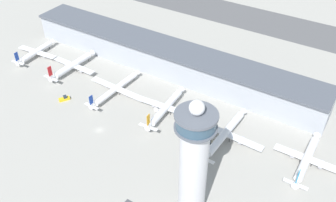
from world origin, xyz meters
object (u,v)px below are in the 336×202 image
object	(u,v)px
airplane_gate_echo	(225,134)
service_truck_fuel	(209,143)
airplane_gate_bravo	(73,65)
control_tower	(194,161)
service_truck_catering	(64,99)
airplane_gate_foxtrot	(307,159)
airplane_gate_alpha	(36,52)
airplane_gate_delta	(166,107)
airplane_gate_charlie	(116,89)
service_truck_water	(159,108)

from	to	relation	value
airplane_gate_echo	service_truck_fuel	bearing A→B (deg)	-126.82
airplane_gate_bravo	service_truck_fuel	xyz separation A→B (m)	(109.06, -14.38, -3.38)
control_tower	service_truck_catering	world-z (taller)	control_tower
airplane_gate_bravo	airplane_gate_foxtrot	bearing A→B (deg)	-0.56
airplane_gate_alpha	airplane_gate_foxtrot	xyz separation A→B (m)	(190.48, -1.14, 0.11)
service_truck_catering	airplane_gate_bravo	bearing A→B (deg)	123.77
airplane_gate_foxtrot	service_truck_fuel	xyz separation A→B (m)	(-46.81, -12.85, -3.11)
airplane_gate_delta	service_truck_catering	size ratio (longest dim) A/B	6.01
airplane_gate_delta	service_truck_fuel	distance (m)	34.01
airplane_gate_alpha	airplane_gate_bravo	xyz separation A→B (m)	(34.61, 0.39, 0.38)
airplane_gate_alpha	airplane_gate_charlie	bearing A→B (deg)	-3.54
airplane_gate_bravo	airplane_gate_charlie	world-z (taller)	airplane_gate_bravo
airplane_gate_bravo	airplane_gate_echo	xyz separation A→B (m)	(114.53, -7.07, 0.38)
airplane_gate_delta	service_truck_catering	xyz separation A→B (m)	(-58.72, -21.70, -3.56)
airplane_gate_echo	service_truck_catering	world-z (taller)	airplane_gate_echo
airplane_gate_delta	airplane_gate_foxtrot	world-z (taller)	airplane_gate_delta
airplane_gate_foxtrot	service_truck_fuel	bearing A→B (deg)	-164.65
airplane_gate_delta	control_tower	bearing A→B (deg)	-47.83
airplane_gate_alpha	airplane_gate_foxtrot	size ratio (longest dim) A/B	0.90
airplane_gate_delta	service_truck_water	xyz separation A→B (m)	(-5.38, 1.45, -3.48)
airplane_gate_charlie	service_truck_catering	world-z (taller)	airplane_gate_charlie
control_tower	airplane_gate_echo	xyz separation A→B (m)	(-5.70, 46.13, -24.75)
airplane_gate_bravo	service_truck_catering	distance (m)	32.29
airplane_gate_alpha	service_truck_fuel	xyz separation A→B (m)	(143.67, -13.99, -3.00)
airplane_gate_echo	airplane_gate_foxtrot	xyz separation A→B (m)	(41.34, 5.54, -0.64)
airplane_gate_charlie	airplane_gate_bravo	bearing A→B (deg)	172.90
airplane_gate_echo	airplane_gate_foxtrot	distance (m)	41.71
control_tower	airplane_gate_charlie	xyz separation A→B (m)	(-79.80, 48.16, -25.59)
service_truck_water	control_tower	bearing A→B (deg)	-45.35
airplane_gate_delta	service_truck_fuel	bearing A→B (deg)	-16.12
airplane_gate_foxtrot	service_truck_water	xyz separation A→B (m)	(-84.68, -2.02, -2.96)
control_tower	service_truck_fuel	bearing A→B (deg)	106.06
airplane_gate_delta	service_truck_fuel	world-z (taller)	airplane_gate_delta
airplane_gate_foxtrot	service_truck_fuel	world-z (taller)	airplane_gate_foxtrot
service_truck_water	airplane_gate_foxtrot	bearing A→B (deg)	1.37
airplane_gate_delta	airplane_gate_echo	world-z (taller)	airplane_gate_echo
airplane_gate_alpha	airplane_gate_foxtrot	distance (m)	190.48
airplane_gate_charlie	service_truck_catering	bearing A→B (deg)	-136.19
airplane_gate_charlie	airplane_gate_alpha	bearing A→B (deg)	176.46
airplane_gate_bravo	service_truck_catering	world-z (taller)	airplane_gate_bravo
airplane_gate_bravo	service_truck_water	size ratio (longest dim) A/B	5.83
airplane_gate_bravo	airplane_gate_echo	size ratio (longest dim) A/B	0.87
control_tower	airplane_gate_foxtrot	size ratio (longest dim) A/B	1.50
airplane_gate_delta	airplane_gate_foxtrot	xyz separation A→B (m)	(79.30, 3.46, -0.52)
airplane_gate_delta	service_truck_water	distance (m)	6.57
control_tower	airplane_gate_bravo	xyz separation A→B (m)	(-120.24, 53.20, -25.12)
airplane_gate_delta	airplane_gate_echo	size ratio (longest dim) A/B	0.90
service_truck_water	airplane_gate_echo	bearing A→B (deg)	-4.65
airplane_gate_echo	service_truck_fuel	distance (m)	9.87
control_tower	service_truck_catering	size ratio (longest dim) A/B	8.68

